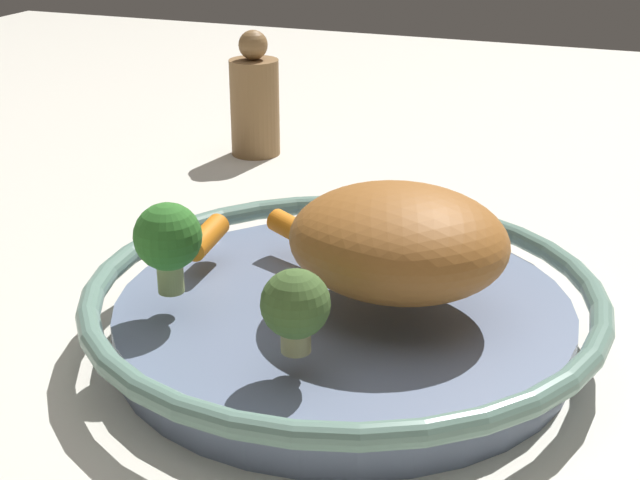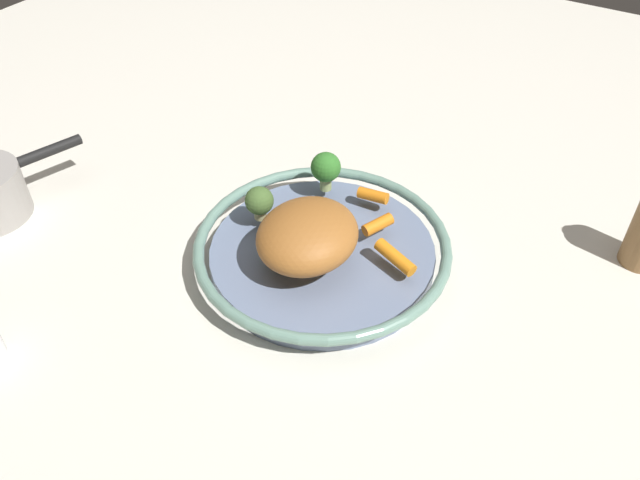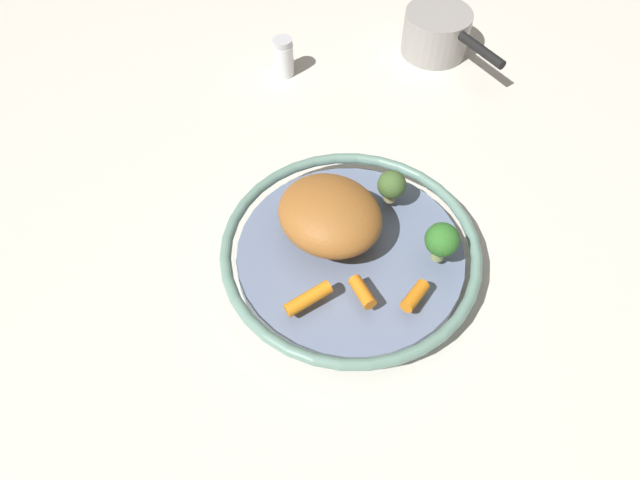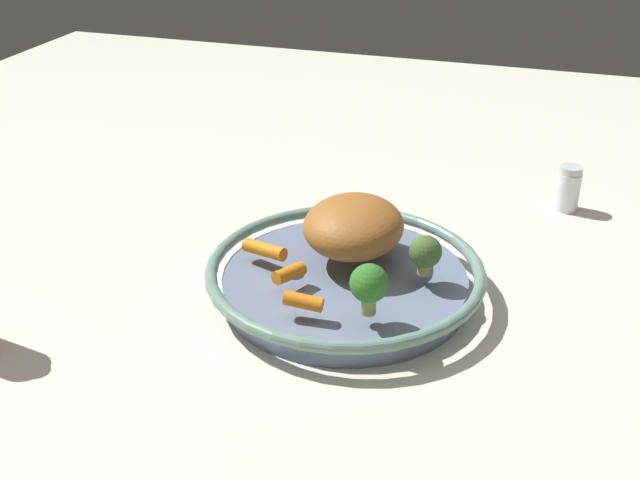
{
  "view_description": "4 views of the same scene",
  "coord_description": "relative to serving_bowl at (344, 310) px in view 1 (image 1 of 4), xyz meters",
  "views": [
    {
      "loc": [
        0.51,
        0.18,
        0.3
      ],
      "look_at": [
        -0.03,
        -0.03,
        0.06
      ],
      "focal_mm": 51.41,
      "sensor_mm": 36.0,
      "label": 1
    },
    {
      "loc": [
        -0.33,
        0.53,
        0.6
      ],
      "look_at": [
        -0.01,
        0.03,
        0.07
      ],
      "focal_mm": 35.71,
      "sensor_mm": 36.0,
      "label": 2
    },
    {
      "loc": [
        -0.36,
        -0.24,
        0.65
      ],
      "look_at": [
        -0.03,
        0.03,
        0.06
      ],
      "focal_mm": 32.29,
      "sensor_mm": 36.0,
      "label": 3
    },
    {
      "loc": [
        0.22,
        -0.8,
        0.52
      ],
      "look_at": [
        -0.03,
        -0.01,
        0.08
      ],
      "focal_mm": 43.95,
      "sensor_mm": 36.0,
      "label": 4
    }
  ],
  "objects": [
    {
      "name": "ground_plane",
      "position": [
        0.0,
        0.0,
        -0.02
      ],
      "size": [
        2.23,
        2.23,
        0.0
      ],
      "primitive_type": "plane",
      "color": "silver"
    },
    {
      "name": "serving_bowl",
      "position": [
        0.0,
        0.0,
        0.0
      ],
      "size": [
        0.34,
        0.34,
        0.04
      ],
      "color": "slate",
      "rests_on": "ground_plane"
    },
    {
      "name": "roast_chicken_piece",
      "position": [
        -0.0,
        0.04,
        0.05
      ],
      "size": [
        0.13,
        0.14,
        0.07
      ],
      "primitive_type": "ellipsoid",
      "rotation": [
        0.0,
        0.0,
        1.55
      ],
      "color": "#A3622A",
      "rests_on": "serving_bowl"
    },
    {
      "name": "baby_carrot_right",
      "position": [
        -0.1,
        -0.01,
        0.03
      ],
      "size": [
        0.06,
        0.04,
        0.02
      ],
      "primitive_type": "cylinder",
      "rotation": [
        1.49,
        0.0,
        1.25
      ],
      "color": "orange",
      "rests_on": "serving_bowl"
    },
    {
      "name": "baby_carrot_back",
      "position": [
        -0.05,
        -0.06,
        0.03
      ],
      "size": [
        0.03,
        0.05,
        0.02
      ],
      "primitive_type": "cylinder",
      "rotation": [
        1.66,
        0.0,
        2.69
      ],
      "color": "orange",
      "rests_on": "serving_bowl"
    },
    {
      "name": "baby_carrot_left",
      "position": [
        -0.02,
        -0.11,
        0.03
      ],
      "size": [
        0.05,
        0.02,
        0.02
      ],
      "primitive_type": "cylinder",
      "rotation": [
        1.49,
        0.0,
        4.76
      ],
      "color": "orange",
      "rests_on": "serving_bowl"
    },
    {
      "name": "broccoli_floret_mid",
      "position": [
        0.1,
        0.01,
        0.05
      ],
      "size": [
        0.04,
        0.04,
        0.05
      ],
      "color": "tan",
      "rests_on": "serving_bowl"
    },
    {
      "name": "broccoli_floret_edge",
      "position": [
        0.05,
        -0.1,
        0.06
      ],
      "size": [
        0.04,
        0.04,
        0.06
      ],
      "color": "#97A966",
      "rests_on": "serving_bowl"
    },
    {
      "name": "pepper_mill",
      "position": [
        -0.36,
        -0.23,
        0.03
      ],
      "size": [
        0.05,
        0.05,
        0.13
      ],
      "color": "olive",
      "rests_on": "ground_plane"
    }
  ]
}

